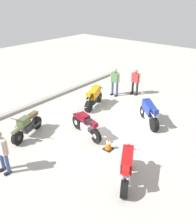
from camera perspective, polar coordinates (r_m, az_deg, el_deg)
The scene contains 11 objects.
ground_plane at distance 10.93m, azimuth 1.94°, elevation -3.73°, with size 40.00×40.00×0.00m, color #B7B2A8.
curb_edge at distance 13.87m, azimuth -13.23°, elevation 2.88°, with size 14.00×0.30×0.15m, color #9C978F.
motorcycle_maroon_cruiser at distance 10.09m, azimuth -2.99°, elevation -3.18°, with size 0.84×2.06×1.09m.
motorcycle_olive_vintage at distance 10.52m, azimuth -17.01°, elevation -3.30°, with size 1.90×0.87×1.07m.
motorcycle_blue_sportbike at distance 11.23m, azimuth 12.47°, elevation -0.04°, with size 1.39×1.63×1.14m.
motorcycle_red_sportbike at distance 7.80m, azimuth 7.07°, elevation -13.07°, with size 1.80×1.12×1.14m.
motorcycle_orange_sportbike at distance 12.66m, azimuth -1.01°, elevation 3.82°, with size 1.92×0.86×1.14m.
person_in_white_shirt at distance 8.53m, azimuth -22.56°, elevation -8.59°, with size 0.32×0.64×1.63m.
person_in_red_shirt at distance 14.39m, azimuth 9.18°, elevation 7.66°, with size 0.30×0.62×1.58m.
person_in_green_shirt at distance 14.05m, azimuth 4.19°, elevation 7.83°, with size 0.31×0.66×1.70m.
traffic_cone at distance 9.34m, azimuth 2.56°, elevation -7.79°, with size 0.36×0.36×0.53m.
Camera 1 is at (-7.45, -5.70, 5.61)m, focal length 37.19 mm.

